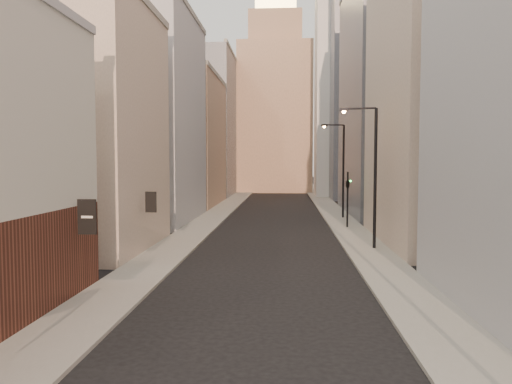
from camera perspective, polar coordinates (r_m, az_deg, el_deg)
name	(u,v)px	position (r m, az deg, el deg)	size (l,w,h in m)	color
sidewalk_left	(225,208)	(62.22, -3.59, -1.84)	(3.00, 140.00, 0.15)	gray
sidewalk_right	(330,209)	(61.99, 8.43, -1.90)	(3.00, 140.00, 0.15)	gray
left_bldg_beige	(88,130)	(35.07, -18.62, 6.73)	(8.00, 12.00, 16.00)	tan
left_bldg_grey	(152,120)	(50.37, -11.76, 8.11)	(8.00, 16.00, 20.00)	#A4A5AA
left_bldg_tan	(188,142)	(67.79, -7.74, 5.71)	(8.00, 18.00, 17.00)	#93735C
left_bldg_wingrid	(211,126)	(87.66, -5.21, 7.53)	(8.00, 20.00, 24.00)	gray
right_bldg_beige	(440,104)	(38.28, 20.26, 9.42)	(8.00, 16.00, 20.00)	tan
right_bldg_wingrid	(385,97)	(57.95, 14.50, 10.45)	(8.00, 20.00, 26.00)	gray
highrise	(389,41)	(88.37, 14.99, 16.35)	(21.00, 23.00, 51.20)	gray
clock_tower	(275,101)	(99.18, 2.23, 10.35)	(14.00, 14.00, 44.90)	#93735C
white_tower	(340,85)	(85.88, 9.56, 12.01)	(8.00, 8.00, 41.50)	silver
streetlamp_mid	(372,169)	(33.93, 13.06, 2.58)	(2.47, 0.64, 9.49)	black
streetlamp_far	(341,165)	(51.65, 9.70, 3.04)	(2.45, 0.95, 9.65)	black
traffic_light_right	(348,186)	(44.29, 10.44, 0.69)	(0.68, 0.68, 5.00)	black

